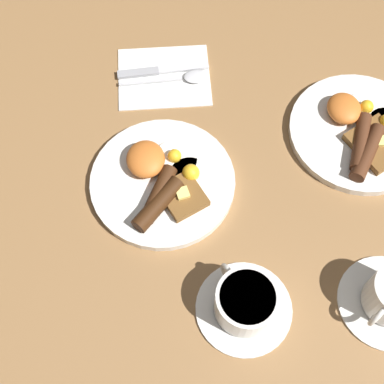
{
  "coord_description": "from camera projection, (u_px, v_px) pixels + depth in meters",
  "views": [
    {
      "loc": [
        0.43,
        -0.01,
        0.8
      ],
      "look_at": [
        0.03,
        0.05,
        0.03
      ],
      "focal_mm": 50.0,
      "sensor_mm": 36.0,
      "label": 1
    }
  ],
  "objects": [
    {
      "name": "ground_plane",
      "position": [
        163.0,
        184.0,
        0.91
      ],
      "size": [
        3.0,
        3.0,
        0.0
      ],
      "primitive_type": "plane",
      "color": "olive"
    },
    {
      "name": "breakfast_plate_near",
      "position": [
        163.0,
        181.0,
        0.9
      ],
      "size": [
        0.25,
        0.25,
        0.05
      ],
      "color": "silver",
      "rests_on": "ground_plane"
    },
    {
      "name": "breakfast_plate_far",
      "position": [
        361.0,
        131.0,
        0.94
      ],
      "size": [
        0.25,
        0.25,
        0.04
      ],
      "color": "silver",
      "rests_on": "ground_plane"
    },
    {
      "name": "teacup_near",
      "position": [
        245.0,
        303.0,
        0.79
      ],
      "size": [
        0.15,
        0.15,
        0.07
      ],
      "color": "silver",
      "rests_on": "ground_plane"
    },
    {
      "name": "napkin",
      "position": [
        164.0,
        76.0,
        1.01
      ],
      "size": [
        0.16,
        0.18,
        0.01
      ],
      "primitive_type": "cube",
      "rotation": [
        0.0,
        0.0,
        -0.06
      ],
      "color": "white",
      "rests_on": "ground_plane"
    },
    {
      "name": "knife",
      "position": [
        158.0,
        71.0,
        1.01
      ],
      "size": [
        0.02,
        0.17,
        0.01
      ],
      "rotation": [
        0.0,
        0.0,
        1.58
      ],
      "color": "silver",
      "rests_on": "napkin"
    },
    {
      "name": "spoon",
      "position": [
        187.0,
        77.0,
        1.01
      ],
      "size": [
        0.03,
        0.17,
        0.01
      ],
      "rotation": [
        0.0,
        0.0,
        1.56
      ],
      "color": "silver",
      "rests_on": "napkin"
    }
  ]
}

